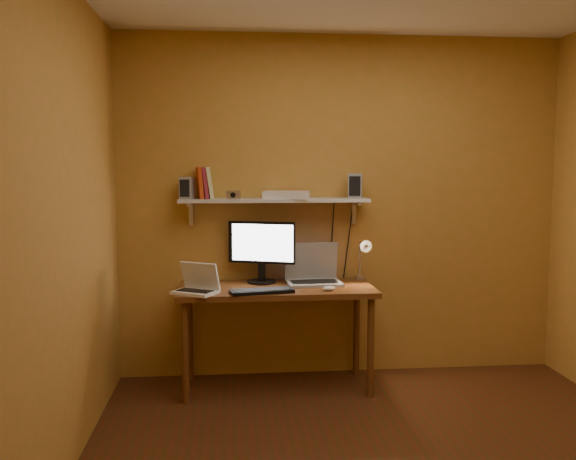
{
  "coord_description": "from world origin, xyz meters",
  "views": [
    {
      "loc": [
        -0.85,
        -3.02,
        1.62
      ],
      "look_at": [
        -0.45,
        1.18,
        1.17
      ],
      "focal_mm": 38.0,
      "sensor_mm": 36.0,
      "label": 1
    }
  ],
  "objects": [
    {
      "name": "room",
      "position": [
        0.0,
        0.0,
        1.3
      ],
      "size": [
        3.44,
        3.24,
        2.64
      ],
      "color": "#4F2214",
      "rests_on": "ground"
    },
    {
      "name": "desk",
      "position": [
        -0.53,
        1.28,
        0.66
      ],
      "size": [
        1.4,
        0.6,
        0.75
      ],
      "color": "brown",
      "rests_on": "ground"
    },
    {
      "name": "wall_shelf",
      "position": [
        -0.53,
        1.47,
        1.36
      ],
      "size": [
        1.4,
        0.25,
        0.21
      ],
      "color": "silver",
      "rests_on": "room"
    },
    {
      "name": "monitor",
      "position": [
        -0.62,
        1.44,
        1.01
      ],
      "size": [
        0.49,
        0.27,
        0.46
      ],
      "rotation": [
        0.0,
        0.0,
        -0.34
      ],
      "color": "black",
      "rests_on": "desk"
    },
    {
      "name": "laptop",
      "position": [
        -0.25,
        1.39,
        0.83
      ],
      "size": [
        0.41,
        0.31,
        0.3
      ],
      "rotation": [
        0.0,
        0.0,
        0.05
      ],
      "color": "gray",
      "rests_on": "desk"
    },
    {
      "name": "netbook",
      "position": [
        -1.08,
        1.12,
        0.81
      ],
      "size": [
        0.35,
        0.32,
        0.21
      ],
      "rotation": [
        0.0,
        0.0,
        -0.52
      ],
      "color": "white",
      "rests_on": "desk"
    },
    {
      "name": "keyboard",
      "position": [
        -0.64,
        1.08,
        0.76
      ],
      "size": [
        0.45,
        0.22,
        0.02
      ],
      "primitive_type": "cube",
      "rotation": [
        0.0,
        0.0,
        0.17
      ],
      "color": "black",
      "rests_on": "desk"
    },
    {
      "name": "mouse",
      "position": [
        -0.17,
        1.1,
        0.77
      ],
      "size": [
        0.09,
        0.06,
        0.03
      ],
      "primitive_type": "ellipsoid",
      "rotation": [
        0.0,
        0.0,
        0.07
      ],
      "color": "white",
      "rests_on": "desk"
    },
    {
      "name": "desk_lamp",
      "position": [
        0.13,
        1.41,
        0.96
      ],
      "size": [
        0.09,
        0.23,
        0.38
      ],
      "color": "silver",
      "rests_on": "desk"
    },
    {
      "name": "speaker_left",
      "position": [
        -1.17,
        1.47,
        1.45
      ],
      "size": [
        0.11,
        0.11,
        0.16
      ],
      "primitive_type": "cube",
      "rotation": [
        0.0,
        0.0,
        -0.27
      ],
      "color": "gray",
      "rests_on": "wall_shelf"
    },
    {
      "name": "speaker_right",
      "position": [
        0.08,
        1.46,
        1.47
      ],
      "size": [
        0.13,
        0.13,
        0.18
      ],
      "primitive_type": "cube",
      "rotation": [
        0.0,
        0.0,
        -0.26
      ],
      "color": "gray",
      "rests_on": "wall_shelf"
    },
    {
      "name": "books",
      "position": [
        -1.04,
        1.49,
        1.49
      ],
      "size": [
        0.14,
        0.16,
        0.23
      ],
      "color": "#BE3C13",
      "rests_on": "wall_shelf"
    },
    {
      "name": "shelf_camera",
      "position": [
        -0.83,
        1.4,
        1.41
      ],
      "size": [
        0.11,
        0.05,
        0.06
      ],
      "color": "silver",
      "rests_on": "wall_shelf"
    },
    {
      "name": "router",
      "position": [
        -0.43,
        1.46,
        1.4
      ],
      "size": [
        0.37,
        0.29,
        0.05
      ],
      "primitive_type": "cube",
      "rotation": [
        0.0,
        0.0,
        -0.24
      ],
      "color": "white",
      "rests_on": "wall_shelf"
    }
  ]
}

